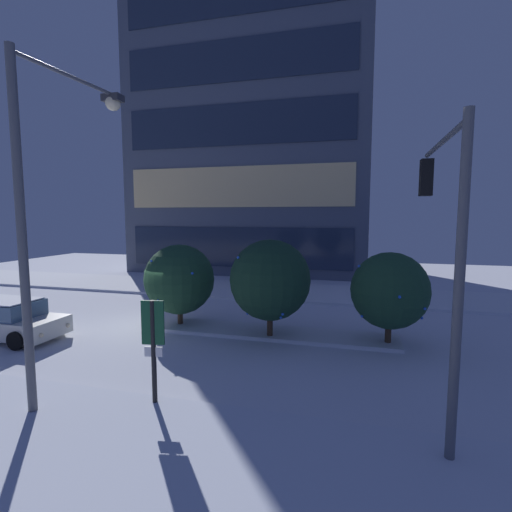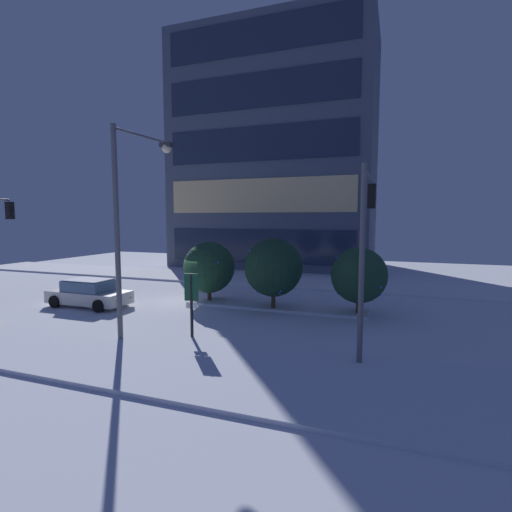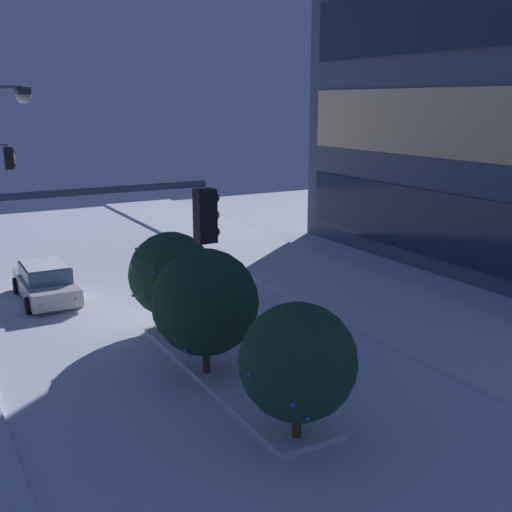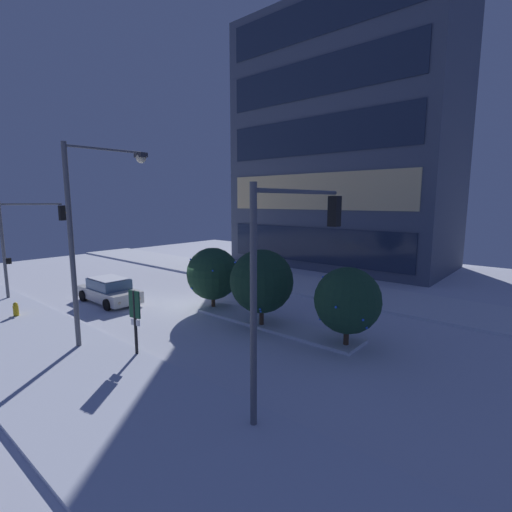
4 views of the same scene
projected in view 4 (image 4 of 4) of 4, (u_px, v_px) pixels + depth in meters
ground at (195, 306)px, 21.28m from camera, size 52.00×52.00×0.00m
curb_strip_near at (37, 349)px, 14.95m from camera, size 52.00×5.20×0.14m
curb_strip_far at (281, 281)px, 27.60m from camera, size 52.00×5.20×0.14m
median_strip at (272, 324)px, 17.93m from camera, size 9.00×1.80×0.14m
office_tower_main at (344, 143)px, 34.19m from camera, size 19.31×10.68×22.74m
car_near at (109, 291)px, 21.93m from camera, size 4.61×2.09×1.49m
traffic_light_corner_near_right at (292, 255)px, 10.43m from camera, size 0.32×4.48×6.50m
traffic_light_corner_near_left at (29, 232)px, 23.10m from camera, size 0.32×3.93×6.04m
street_lamp_arched at (93, 217)px, 14.95m from camera, size 0.63×3.47×8.29m
fire_hydrant at (16, 311)px, 18.97m from camera, size 0.48×0.26×0.85m
parking_info_sign at (135, 315)px, 14.07m from camera, size 0.55×0.15×2.66m
decorated_tree_median at (262, 281)px, 17.37m from camera, size 3.03×3.08×3.79m
decorated_tree_left_of_median at (213, 274)px, 20.41m from camera, size 2.91×2.91×3.48m
decorated_tree_right_of_median at (348, 300)px, 14.93m from camera, size 2.73×2.78×3.39m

